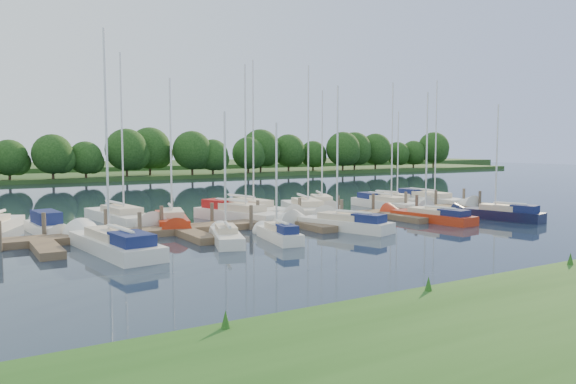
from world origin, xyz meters
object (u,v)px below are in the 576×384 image
sailboat_n_5 (251,212)px  sailboat_s_2 (279,235)px  motorboat (47,228)px  dock (294,222)px

sailboat_n_5 → sailboat_s_2: bearing=60.4°
motorboat → sailboat_s_2: bearing=133.3°
dock → sailboat_n_5: size_ratio=3.25×
sailboat_s_2 → motorboat: bearing=149.1°
sailboat_n_5 → sailboat_s_2: 11.67m
motorboat → sailboat_n_5: bearing=-179.9°
dock → sailboat_s_2: bearing=-129.5°
sailboat_n_5 → sailboat_s_2: (-3.96, -10.98, 0.04)m
motorboat → sailboat_n_5: (14.86, 1.53, -0.08)m
dock → sailboat_n_5: (-0.17, 5.96, 0.08)m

